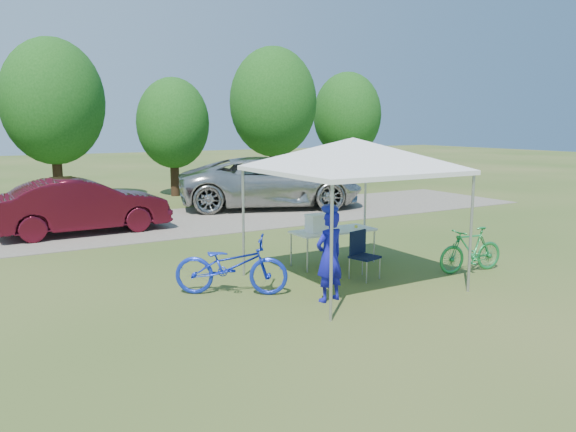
# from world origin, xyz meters

# --- Properties ---
(ground) EXTENTS (100.00, 100.00, 0.00)m
(ground) POSITION_xyz_m (0.00, 0.00, 0.00)
(ground) COLOR #2D5119
(ground) RESTS_ON ground
(gravel_strip) EXTENTS (24.00, 5.00, 0.02)m
(gravel_strip) POSITION_xyz_m (0.00, 8.00, 0.01)
(gravel_strip) COLOR gray
(gravel_strip) RESTS_ON ground
(canopy) EXTENTS (4.53, 4.53, 3.00)m
(canopy) POSITION_xyz_m (0.00, 0.00, 2.65)
(canopy) COLOR #A5A5AA
(canopy) RESTS_ON ground
(treeline) EXTENTS (24.89, 4.28, 6.30)m
(treeline) POSITION_xyz_m (-0.29, 14.05, 3.53)
(treeline) COLOR #382314
(treeline) RESTS_ON ground
(folding_table) EXTENTS (1.81, 0.76, 0.75)m
(folding_table) POSITION_xyz_m (0.56, 1.38, 0.70)
(folding_table) COLOR white
(folding_table) RESTS_ON ground
(folding_chair) EXTENTS (0.57, 0.59, 0.92)m
(folding_chair) POSITION_xyz_m (0.40, 0.20, 0.54)
(folding_chair) COLOR black
(folding_chair) RESTS_ON ground
(cooler) EXTENTS (0.51, 0.35, 0.37)m
(cooler) POSITION_xyz_m (0.19, 1.38, 0.93)
(cooler) COLOR white
(cooler) RESTS_ON folding_table
(ice_cream_cup) EXTENTS (0.07, 0.07, 0.05)m
(ice_cream_cup) POSITION_xyz_m (1.13, 1.33, 0.77)
(ice_cream_cup) COLOR yellow
(ice_cream_cup) RESTS_ON folding_table
(cyclist) EXTENTS (0.62, 0.46, 1.55)m
(cyclist) POSITION_xyz_m (-0.96, -0.67, 0.78)
(cyclist) COLOR #1415A8
(cyclist) RESTS_ON ground
(bike_blue) EXTENTS (2.04, 1.66, 1.04)m
(bike_blue) POSITION_xyz_m (-2.23, 0.51, 0.52)
(bike_blue) COLOR #162DC2
(bike_blue) RESTS_ON ground
(bike_green) EXTENTS (1.57, 0.64, 0.91)m
(bike_green) POSITION_xyz_m (2.59, -0.57, 0.46)
(bike_green) COLOR #1D833E
(bike_green) RESTS_ON ground
(minivan) EXTENTS (7.08, 5.07, 1.79)m
(minivan) POSITION_xyz_m (3.34, 9.19, 0.92)
(minivan) COLOR #B0B1AC
(minivan) RESTS_ON gravel_strip
(sedan) EXTENTS (4.59, 1.71, 1.50)m
(sedan) POSITION_xyz_m (-3.38, 7.62, 0.77)
(sedan) COLOR #470B17
(sedan) RESTS_ON gravel_strip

